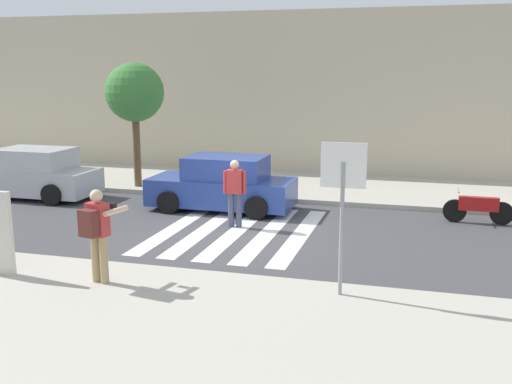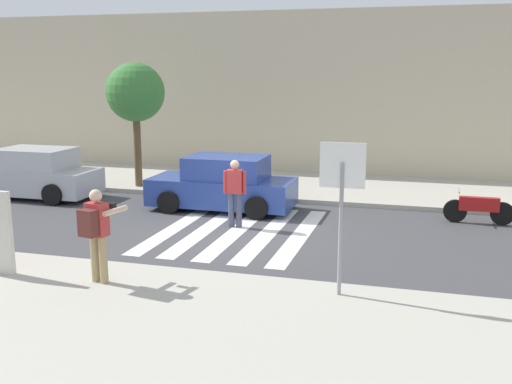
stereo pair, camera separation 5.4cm
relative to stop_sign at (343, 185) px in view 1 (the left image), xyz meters
name	(u,v)px [view 1 (the left image)]	position (x,y,z in m)	size (l,w,h in m)	color
ground_plane	(235,233)	(-3.10, 3.75, -2.06)	(120.00, 120.00, 0.00)	#424244
sidewalk_near	(108,336)	(-3.10, -2.45, -1.99)	(60.00, 6.00, 0.14)	#B2AD9E
sidewalk_far	(288,185)	(-3.10, 9.75, -1.99)	(60.00, 4.80, 0.14)	#B2AD9E
building_facade_far	(313,93)	(-3.10, 14.15, 0.97)	(56.00, 4.00, 6.07)	beige
crosswalk_stripe_0	(178,226)	(-4.70, 3.95, -2.05)	(0.44, 5.20, 0.01)	silver
crosswalk_stripe_1	(207,228)	(-3.90, 3.95, -2.05)	(0.44, 5.20, 0.01)	silver
crosswalk_stripe_2	(237,231)	(-3.10, 3.95, -2.05)	(0.44, 5.20, 0.01)	silver
crosswalk_stripe_3	(268,233)	(-2.30, 3.95, -2.05)	(0.44, 5.20, 0.01)	silver
crosswalk_stripe_4	(300,235)	(-1.50, 3.95, -2.05)	(0.44, 5.20, 0.01)	silver
stop_sign	(343,185)	(0.00, 0.00, 0.00)	(0.76, 0.08, 2.63)	gray
photographer_with_backpack	(97,228)	(-4.29, -0.61, -0.89)	(0.69, 0.92, 1.72)	tan
pedestrian_crossing	(235,190)	(-3.26, 4.28, -1.08)	(0.58, 0.29, 1.72)	#474C60
parked_car_silver	(33,174)	(-10.44, 6.05, -1.33)	(4.10, 1.92, 1.55)	#B7BABF
parked_car_blue	(223,185)	(-4.17, 6.05, -1.33)	(4.10, 1.92, 1.55)	#284293
motorcycle	(478,208)	(2.73, 6.35, -1.65)	(1.76, 0.60, 0.87)	black
street_tree_west	(135,93)	(-7.80, 7.95, 1.13)	(1.90, 1.90, 4.03)	brown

